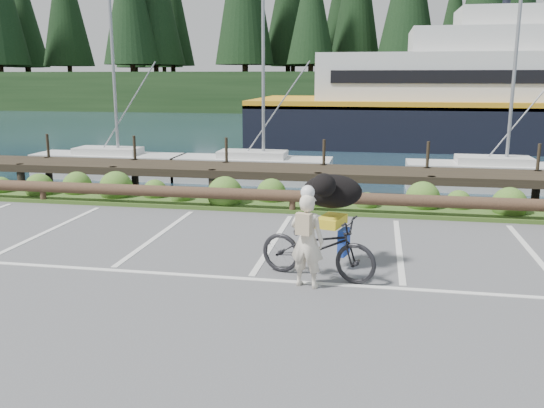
{
  "coord_description": "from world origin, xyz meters",
  "views": [
    {
      "loc": [
        2.09,
        -9.62,
        3.44
      ],
      "look_at": [
        0.19,
        0.72,
        1.1
      ],
      "focal_mm": 38.0,
      "sensor_mm": 36.0,
      "label": 1
    }
  ],
  "objects": [
    {
      "name": "harbor_backdrop",
      "position": [
        0.39,
        78.47,
        -0.0
      ],
      "size": [
        170.0,
        160.0,
        30.0
      ],
      "color": "#172B38",
      "rests_on": "ground"
    },
    {
      "name": "dog",
      "position": [
        1.32,
        0.56,
        1.41
      ],
      "size": [
        0.79,
        1.17,
        0.62
      ],
      "primitive_type": "ellipsoid",
      "rotation": [
        0.0,
        0.0,
        1.3
      ],
      "color": "black",
      "rests_on": "bicycle"
    },
    {
      "name": "log_rail",
      "position": [
        0.0,
        4.6,
        0.0
      ],
      "size": [
        32.0,
        0.3,
        0.6
      ],
      "primitive_type": null,
      "color": "#443021",
      "rests_on": "ground"
    },
    {
      "name": "cyclist",
      "position": [
        1.01,
        -0.56,
        0.79
      ],
      "size": [
        0.66,
        0.52,
        1.59
      ],
      "primitive_type": "imported",
      "rotation": [
        0.0,
        0.0,
        2.87
      ],
      "color": "beige",
      "rests_on": "ground"
    },
    {
      "name": "vegetation_strip",
      "position": [
        0.0,
        5.3,
        0.05
      ],
      "size": [
        34.0,
        1.6,
        0.1
      ],
      "primitive_type": "cube",
      "color": "#3D5B21",
      "rests_on": "ground"
    },
    {
      "name": "bicycle",
      "position": [
        1.14,
        -0.09,
        0.55
      ],
      "size": [
        2.22,
        1.27,
        1.1
      ],
      "primitive_type": "imported",
      "rotation": [
        0.0,
        0.0,
        1.3
      ],
      "color": "black",
      "rests_on": "ground"
    },
    {
      "name": "ground",
      "position": [
        0.0,
        0.0,
        0.0
      ],
      "size": [
        72.0,
        72.0,
        0.0
      ],
      "primitive_type": "plane",
      "color": "#4E4E50"
    }
  ]
}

